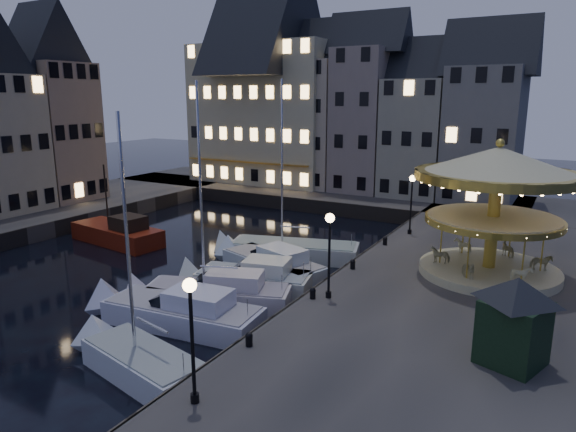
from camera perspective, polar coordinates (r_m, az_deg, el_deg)
The scene contains 30 objects.
ground at distance 28.48m, azimuth -9.84°, elevation -9.29°, with size 160.00×160.00×0.00m, color black.
quay_east at distance 28.25m, azimuth 21.73°, elevation -8.84°, with size 16.00×56.00×1.30m, color #474442.
quay_north at distance 55.20m, azimuth 2.08°, elevation 2.61°, with size 44.00×12.00×1.30m, color #474442.
quaywall_e at distance 30.15m, azimuth 6.46°, elevation -6.56°, with size 0.15×44.00×1.30m, color #47423A.
quaywall_n at distance 49.08m, azimuth 0.92°, elevation 1.27°, with size 48.00×0.15×1.30m, color #47423A.
quaywall_w at distance 42.61m, azimuth -27.24°, elevation -2.07°, with size 0.15×44.00×1.30m, color #47423A.
streetlamp_a at distance 16.31m, azimuth -10.69°, elevation -11.62°, with size 0.44×0.44×4.17m.
streetlamp_b at distance 24.29m, azimuth 4.62°, elevation -3.06°, with size 0.44×0.44×4.17m.
streetlamp_c at distance 36.67m, azimuth 13.57°, elevation 2.18°, with size 0.44×0.44×4.17m.
bollard_a at distance 20.55m, azimuth -4.35°, elevation -13.43°, with size 0.30×0.30×0.57m.
bollard_b at distance 24.89m, azimuth 2.76°, elevation -8.50°, with size 0.30×0.30×0.57m.
bollard_c at distance 29.18m, azimuth 7.21°, elevation -5.28°, with size 0.30×0.30×0.57m.
bollard_d at distance 34.13m, azimuth 10.74°, elevation -2.67°, with size 0.30×0.30×0.57m.
townhouse_na at distance 62.09m, azimuth -6.61°, elevation 10.34°, with size 5.50×8.00×12.80m.
townhouse_nb at distance 59.04m, azimuth -2.26°, elevation 10.75°, with size 6.16×8.00×13.80m.
townhouse_nc at distance 56.08m, azimuth 3.11°, elevation 11.13°, with size 6.82×8.00×14.80m.
townhouse_nd at distance 53.76m, azimuth 8.72°, elevation 11.44°, with size 5.50×8.00×15.80m.
townhouse_ne at distance 52.13m, azimuth 14.34°, elevation 9.48°, with size 6.16×8.00×12.80m.
townhouse_nf at distance 50.84m, azimuth 21.04°, elevation 9.50°, with size 6.82×8.00×13.80m.
townhouse_wc at distance 53.09m, azimuth -24.92°, elevation 9.50°, with size 8.80×5.50×14.20m.
hotel_corner at distance 58.97m, azimuth -2.23°, elevation 12.21°, with size 17.60×9.00×16.80m.
motorboat_a at distance 22.05m, azimuth -16.54°, elevation -15.13°, with size 6.82×3.40×11.23m.
motorboat_b at distance 25.69m, azimuth -12.34°, elevation -10.41°, with size 8.89×3.48×2.15m.
motorboat_c at distance 27.51m, azimuth -8.56°, elevation -8.54°, with size 8.48×4.81×11.42m.
motorboat_d at distance 29.38m, azimuth -4.54°, elevation -7.07°, with size 7.55×3.97×2.15m.
motorboat_e at distance 31.97m, azimuth -2.14°, elevation -5.33°, with size 8.29×4.73×2.15m.
motorboat_f at distance 35.00m, azimuth -0.22°, elevation -3.86°, with size 9.60×5.02×12.83m.
red_fishing_boat at distance 40.46m, azimuth -18.32°, elevation -1.93°, with size 8.12×3.69×6.05m.
carousel at distance 29.04m, azimuth 22.15°, elevation 3.02°, with size 8.42×8.42×7.37m.
ticket_kiosk at distance 20.19m, azimuth 24.00°, elevation -9.13°, with size 3.19×3.19×3.74m.
Camera 1 is at (16.93, -20.20, 10.81)m, focal length 32.00 mm.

